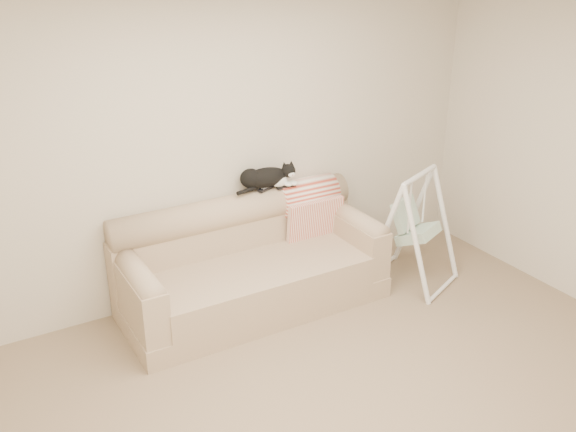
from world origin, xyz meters
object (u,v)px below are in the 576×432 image
object	(u,v)px
tuxedo_cat	(266,177)
baby_swing	(414,228)
remote_b	(286,186)
sofa	(250,266)
remote_a	(266,188)

from	to	relation	value
tuxedo_cat	baby_swing	bearing A→B (deg)	-29.23
remote_b	baby_swing	world-z (taller)	baby_swing
remote_b	sofa	bearing A→B (deg)	-156.79
baby_swing	tuxedo_cat	bearing A→B (deg)	150.77
tuxedo_cat	baby_swing	size ratio (longest dim) A/B	0.55
sofa	baby_swing	world-z (taller)	baby_swing
remote_b	baby_swing	bearing A→B (deg)	-31.18
remote_a	remote_b	bearing A→B (deg)	-13.70
baby_swing	remote_b	bearing A→B (deg)	148.82
sofa	tuxedo_cat	distance (m)	0.76
sofa	baby_swing	size ratio (longest dim) A/B	2.10
remote_a	sofa	bearing A→B (deg)	-140.74
remote_a	remote_b	xyz separation A→B (m)	(0.17, -0.04, -0.00)
remote_b	baby_swing	xyz separation A→B (m)	(0.97, -0.59, -0.39)
sofa	tuxedo_cat	bearing A→B (deg)	39.55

